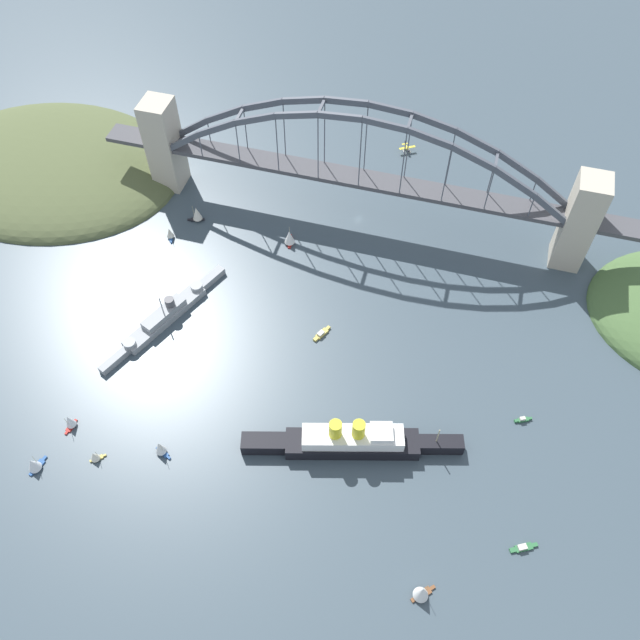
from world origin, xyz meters
The scene contains 17 objects.
ground_plane centered at (0.00, 0.00, 0.00)m, with size 1400.00×1400.00×0.00m, color #3D4C56.
harbor_arch_bridge centered at (0.00, 0.00, 29.68)m, with size 287.88×17.26×72.22m.
headland_east_shore centered at (184.64, 6.73, 0.00)m, with size 158.23×123.15×27.24m.
ocean_liner centered at (-29.84, 136.76, 6.00)m, with size 93.63×32.08×21.32m.
naval_cruiser centered at (75.15, 93.88, 2.97)m, with size 35.53×76.48×17.11m.
seaplane_taxiing_near_bridge centered at (-14.58, -64.77, 2.17)m, with size 9.66×8.56×5.01m.
small_boat_0 centered at (-100.24, 103.52, 0.94)m, with size 7.77×4.55×2.62m.
small_boat_1 centered at (31.46, 28.48, 4.95)m, with size 6.71×10.24×10.79m.
small_boat_2 centered at (96.34, 182.18, 4.12)m, with size 6.52×10.00×8.95m.
small_boat_3 centered at (86.22, 25.36, 5.02)m, with size 9.45×6.59×10.72m.
small_boat_4 centered at (-69.88, 188.84, 5.12)m, with size 9.33×9.42×11.11m.
small_boat_5 centered at (48.05, 160.96, 4.51)m, with size 8.12×6.09×9.70m.
small_boat_6 centered at (-1.51, 82.49, 0.88)m, with size 6.52×10.68×2.41m.
small_boat_7 centered at (95.36, 41.99, 3.64)m, with size 5.31×6.86×7.75m.
small_boat_8 centered at (73.76, 171.54, 3.10)m, with size 6.41×6.06×6.61m.
small_boat_9 centered at (-105.50, 160.44, 0.82)m, with size 10.98×7.02×2.33m.
small_boat_10 centered at (91.53, 159.87, 4.20)m, with size 4.93×8.04×9.16m.
Camera 1 is at (-50.58, 260.30, 259.98)m, focal length 36.70 mm.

